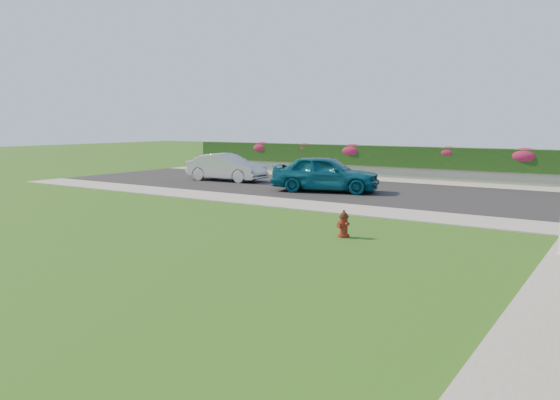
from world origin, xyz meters
The scene contains 14 objects.
ground centered at (0.00, 0.00, 0.00)m, with size 120.00×120.00×0.00m, color black.
street_far centered at (-5.00, 14.00, 0.02)m, with size 26.00×8.00×0.04m, color black.
sidewalk_far centered at (-6.00, 9.00, 0.02)m, with size 24.00×2.00×0.04m, color gray.
sidewalk_beyond centered at (-1.00, 19.00, 0.02)m, with size 34.00×2.00×0.04m, color gray.
retaining_wall centered at (-1.00, 20.50, 0.30)m, with size 34.00×0.40×0.60m, color gray.
hedge centered at (-1.00, 20.60, 1.15)m, with size 32.00×0.90×1.10m, color black.
fire_hydrant centered at (1.30, 4.84, 0.33)m, with size 0.36×0.35×0.71m.
sedan_teal centered at (-3.57, 12.75, 0.82)m, with size 1.83×4.55×1.55m, color #0D5166.
sedan_silver centered at (-9.91, 13.86, 0.72)m, with size 1.45×4.15×1.37m, color #B0B3B8.
flower_clump_a centered at (-12.38, 20.50, 1.42)m, with size 1.40×0.90×0.70m, color #A31B4C.
flower_clump_b centered at (-9.25, 20.50, 1.48)m, with size 1.12×0.72×0.56m, color #A31B4C.
flower_clump_c centered at (-6.08, 20.50, 1.41)m, with size 1.47×0.95×0.74m, color #A31B4C.
flower_clump_d centered at (-0.65, 20.50, 1.45)m, with size 1.24×0.80×0.62m, color #A31B4C.
flower_clump_e centered at (2.98, 20.50, 1.40)m, with size 1.51×0.97×0.75m, color #A31B4C.
Camera 1 is at (7.58, -7.66, 2.93)m, focal length 35.00 mm.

